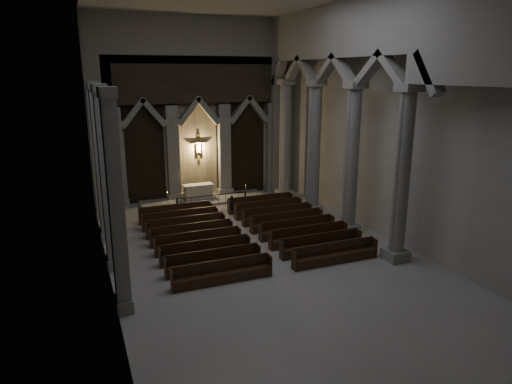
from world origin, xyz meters
TOP-DOWN VIEW (x-y plane):
  - room at (0.00, 0.00)m, footprint 24.00×24.10m
  - sanctuary_wall at (0.00, 11.54)m, footprint 14.00×0.77m
  - right_arcade at (5.50, 1.33)m, footprint 1.00×24.00m
  - left_pilasters at (-6.75, 3.50)m, footprint 0.60×13.00m
  - sanctuary_step at (0.00, 10.60)m, footprint 8.50×2.60m
  - altar at (-0.36, 10.75)m, footprint 1.99×0.80m
  - altar_rail at (-0.00, 8.74)m, footprint 4.63×0.09m
  - candle_stand_left at (-2.73, 9.23)m, footprint 0.21×0.21m
  - candle_stand_right at (2.44, 9.08)m, footprint 0.21×0.21m
  - pews at (-0.00, 2.71)m, footprint 9.69×9.36m
  - worshipper at (0.78, 7.02)m, footprint 0.50×0.43m

SIDE VIEW (x-z plane):
  - sanctuary_step at x=0.00m, z-range 0.00..0.15m
  - pews at x=0.00m, z-range -0.17..0.79m
  - candle_stand_left at x=-2.73m, z-range -0.28..0.95m
  - candle_stand_right at x=2.44m, z-range -0.29..0.98m
  - worshipper at x=0.78m, z-range 0.00..1.17m
  - altar_rail at x=0.00m, z-range 0.15..1.06m
  - altar at x=-0.36m, z-range 0.15..1.16m
  - left_pilasters at x=-6.75m, z-range -0.10..7.92m
  - sanctuary_wall at x=0.00m, z-range 0.62..12.62m
  - room at x=0.00m, z-range 1.60..13.60m
  - right_arcade at x=5.50m, z-range 1.83..13.83m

